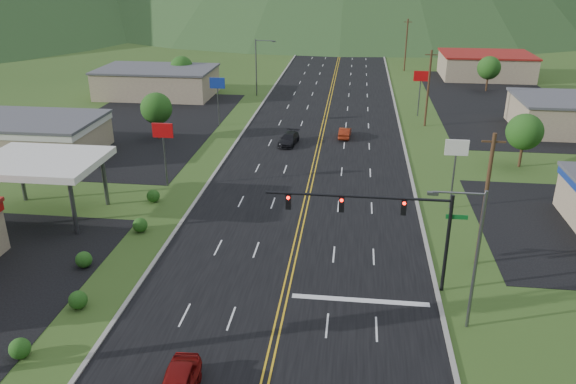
# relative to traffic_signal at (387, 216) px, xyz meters

# --- Properties ---
(traffic_signal) EXTENTS (13.10, 0.43, 7.00)m
(traffic_signal) POSITION_rel_traffic_signal_xyz_m (0.00, 0.00, 0.00)
(traffic_signal) COLOR black
(traffic_signal) RESTS_ON ground
(streetlight_east) EXTENTS (3.28, 0.25, 9.00)m
(streetlight_east) POSITION_rel_traffic_signal_xyz_m (4.70, -4.00, -0.15)
(streetlight_east) COLOR #59595E
(streetlight_east) RESTS_ON ground
(streetlight_west) EXTENTS (3.28, 0.25, 9.00)m
(streetlight_west) POSITION_rel_traffic_signal_xyz_m (-18.16, 56.00, -0.15)
(streetlight_west) COLOR #59595E
(streetlight_west) RESTS_ON ground
(gas_canopy) EXTENTS (10.00, 8.00, 5.30)m
(gas_canopy) POSITION_rel_traffic_signal_xyz_m (-28.48, 8.00, -0.46)
(gas_canopy) COLOR white
(gas_canopy) RESTS_ON ground
(building_west_mid) EXTENTS (14.40, 10.40, 4.10)m
(building_west_mid) POSITION_rel_traffic_signal_xyz_m (-38.48, 24.00, -3.06)
(building_west_mid) COLOR tan
(building_west_mid) RESTS_ON ground
(building_west_far) EXTENTS (18.40, 11.40, 4.50)m
(building_west_far) POSITION_rel_traffic_signal_xyz_m (-34.48, 54.00, -3.07)
(building_west_far) COLOR tan
(building_west_far) RESTS_ON ground
(building_east_mid) EXTENTS (14.40, 11.40, 4.30)m
(building_east_mid) POSITION_rel_traffic_signal_xyz_m (25.52, 41.00, -3.17)
(building_east_mid) COLOR tan
(building_east_mid) RESTS_ON ground
(building_east_far) EXTENTS (16.40, 12.40, 4.50)m
(building_east_far) POSITION_rel_traffic_signal_xyz_m (21.52, 76.00, -3.07)
(building_east_far) COLOR tan
(building_east_far) RESTS_ON ground
(pole_sign_west_a) EXTENTS (2.00, 0.18, 6.40)m
(pole_sign_west_a) POSITION_rel_traffic_signal_xyz_m (-20.48, 16.00, -0.28)
(pole_sign_west_a) COLOR #59595E
(pole_sign_west_a) RESTS_ON ground
(pole_sign_west_b) EXTENTS (2.00, 0.18, 6.40)m
(pole_sign_west_b) POSITION_rel_traffic_signal_xyz_m (-20.48, 38.00, -0.28)
(pole_sign_west_b) COLOR #59595E
(pole_sign_west_b) RESTS_ON ground
(pole_sign_east_a) EXTENTS (2.00, 0.18, 6.40)m
(pole_sign_east_a) POSITION_rel_traffic_signal_xyz_m (6.52, 14.00, -0.28)
(pole_sign_east_a) COLOR #59595E
(pole_sign_east_a) RESTS_ON ground
(pole_sign_east_b) EXTENTS (2.00, 0.18, 6.40)m
(pole_sign_east_b) POSITION_rel_traffic_signal_xyz_m (6.52, 46.00, -0.28)
(pole_sign_east_b) COLOR #59595E
(pole_sign_east_b) RESTS_ON ground
(tree_west_a) EXTENTS (3.84, 3.84, 5.82)m
(tree_west_a) POSITION_rel_traffic_signal_xyz_m (-26.48, 31.00, -1.44)
(tree_west_a) COLOR #382314
(tree_west_a) RESTS_ON ground
(tree_west_b) EXTENTS (3.84, 3.84, 5.82)m
(tree_west_b) POSITION_rel_traffic_signal_xyz_m (-31.48, 58.00, -1.44)
(tree_west_b) COLOR #382314
(tree_west_b) RESTS_ON ground
(tree_east_a) EXTENTS (3.84, 3.84, 5.82)m
(tree_east_a) POSITION_rel_traffic_signal_xyz_m (15.52, 26.00, -1.44)
(tree_east_a) COLOR #382314
(tree_east_a) RESTS_ON ground
(tree_east_b) EXTENTS (3.84, 3.84, 5.82)m
(tree_east_b) POSITION_rel_traffic_signal_xyz_m (19.52, 64.00, -1.44)
(tree_east_b) COLOR #382314
(tree_east_b) RESTS_ON ground
(utility_pole_a) EXTENTS (1.60, 0.28, 10.00)m
(utility_pole_a) POSITION_rel_traffic_signal_xyz_m (7.02, 4.00, -0.20)
(utility_pole_a) COLOR #382314
(utility_pole_a) RESTS_ON ground
(utility_pole_b) EXTENTS (1.60, 0.28, 10.00)m
(utility_pole_b) POSITION_rel_traffic_signal_xyz_m (7.02, 41.00, -0.20)
(utility_pole_b) COLOR #382314
(utility_pole_b) RESTS_ON ground
(utility_pole_c) EXTENTS (1.60, 0.28, 10.00)m
(utility_pole_c) POSITION_rel_traffic_signal_xyz_m (7.02, 81.00, -0.20)
(utility_pole_c) COLOR #382314
(utility_pole_c) RESTS_ON ground
(utility_pole_d) EXTENTS (1.60, 0.28, 10.00)m
(utility_pole_d) POSITION_rel_traffic_signal_xyz_m (7.02, 121.00, -0.20)
(utility_pole_d) COLOR #382314
(utility_pole_d) RESTS_ON ground
(car_dark_mid) EXTENTS (2.46, 4.78, 1.33)m
(car_dark_mid) POSITION_rel_traffic_signal_xyz_m (-10.13, 30.62, -4.67)
(car_dark_mid) COLOR black
(car_dark_mid) RESTS_ON ground
(car_red_far) EXTENTS (1.60, 3.95, 1.27)m
(car_red_far) POSITION_rel_traffic_signal_xyz_m (-3.50, 34.27, -4.69)
(car_red_far) COLOR maroon
(car_red_far) RESTS_ON ground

